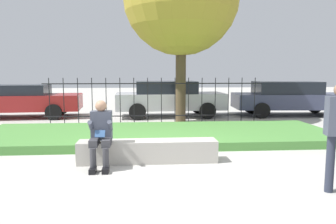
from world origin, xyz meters
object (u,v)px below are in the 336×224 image
(car_parked_left, at_px, (18,100))
(car_parked_right, at_px, (289,98))
(stone_bench, at_px, (148,152))
(car_parked_center, at_px, (169,98))
(person_seated_reader, at_px, (101,131))

(car_parked_left, bearing_deg, car_parked_right, -4.68)
(stone_bench, distance_m, car_parked_center, 6.55)
(stone_bench, height_order, car_parked_left, car_parked_left)
(stone_bench, bearing_deg, person_seated_reader, -163.13)
(car_parked_right, bearing_deg, car_parked_center, -176.71)
(person_seated_reader, relative_size, car_parked_center, 0.29)
(stone_bench, xyz_separation_m, car_parked_right, (5.77, 6.41, 0.53))
(car_parked_center, distance_m, car_parked_right, 4.83)
(car_parked_center, distance_m, car_parked_left, 5.76)
(stone_bench, relative_size, person_seated_reader, 2.19)
(person_seated_reader, distance_m, car_parked_left, 7.91)
(car_parked_center, height_order, car_parked_left, car_parked_center)
(car_parked_center, relative_size, car_parked_right, 0.93)
(person_seated_reader, relative_size, car_parked_left, 0.26)
(person_seated_reader, bearing_deg, car_parked_right, 45.16)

